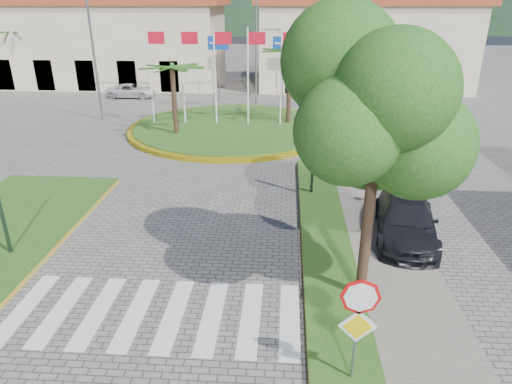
# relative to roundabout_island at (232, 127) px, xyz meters

# --- Properties ---
(sidewalk_right) EXTENTS (4.00, 28.00, 0.15)m
(sidewalk_right) POSITION_rel_roundabout_island_xyz_m (6.00, -20.00, -0.10)
(sidewalk_right) COLOR gray
(sidewalk_right) RESTS_ON ground
(verge_right) EXTENTS (1.60, 28.00, 0.18)m
(verge_right) POSITION_rel_roundabout_island_xyz_m (4.80, -20.00, -0.08)
(verge_right) COLOR #244C15
(verge_right) RESTS_ON ground
(crosswalk) EXTENTS (8.00, 3.00, 0.01)m
(crosswalk) POSITION_rel_roundabout_island_xyz_m (-0.00, -18.00, -0.17)
(crosswalk) COLOR silver
(crosswalk) RESTS_ON ground
(roundabout_island) EXTENTS (12.70, 12.70, 6.00)m
(roundabout_island) POSITION_rel_roundabout_island_xyz_m (0.00, 0.00, 0.00)
(roundabout_island) COLOR yellow
(roundabout_island) RESTS_ON ground
(stop_sign) EXTENTS (0.80, 0.11, 2.65)m
(stop_sign) POSITION_rel_roundabout_island_xyz_m (4.90, -20.04, 1.62)
(stop_sign) COLOR slate
(stop_sign) RESTS_ON ground
(deciduous_tree) EXTENTS (3.60, 3.60, 6.80)m
(deciduous_tree) POSITION_rel_roundabout_island_xyz_m (5.50, -17.00, 5.00)
(deciduous_tree) COLOR black
(deciduous_tree) RESTS_ON ground
(traffic_light_right) EXTENTS (0.15, 0.18, 3.20)m
(traffic_light_right) POSITION_rel_roundabout_island_xyz_m (4.50, -10.00, 1.77)
(traffic_light_right) COLOR black
(traffic_light_right) RESTS_ON ground
(traffic_light_far) EXTENTS (0.18, 0.15, 3.20)m
(traffic_light_far) POSITION_rel_roundabout_island_xyz_m (8.00, 4.00, 1.77)
(traffic_light_far) COLOR black
(traffic_light_far) RESTS_ON ground
(direction_sign_west) EXTENTS (1.60, 0.14, 5.20)m
(direction_sign_west) POSITION_rel_roundabout_island_xyz_m (-2.00, 8.97, 3.36)
(direction_sign_west) COLOR slate
(direction_sign_west) RESTS_ON ground
(direction_sign_east) EXTENTS (1.60, 0.14, 5.20)m
(direction_sign_east) POSITION_rel_roundabout_island_xyz_m (3.00, 8.97, 3.36)
(direction_sign_east) COLOR slate
(direction_sign_east) RESTS_ON ground
(street_lamp_centre) EXTENTS (4.80, 0.16, 8.00)m
(street_lamp_centre) POSITION_rel_roundabout_island_xyz_m (1.00, 8.00, 4.32)
(street_lamp_centre) COLOR slate
(street_lamp_centre) RESTS_ON ground
(street_lamp_west) EXTENTS (4.80, 0.16, 8.00)m
(street_lamp_west) POSITION_rel_roundabout_island_xyz_m (-9.00, 2.00, 4.32)
(street_lamp_west) COLOR slate
(street_lamp_west) RESTS_ON ground
(building_left) EXTENTS (23.32, 9.54, 8.05)m
(building_left) POSITION_rel_roundabout_island_xyz_m (-14.00, 16.00, 3.73)
(building_left) COLOR beige
(building_left) RESTS_ON ground
(building_right) EXTENTS (19.08, 9.54, 8.05)m
(building_right) POSITION_rel_roundabout_island_xyz_m (10.00, 16.00, 3.73)
(building_right) COLOR beige
(building_right) RESTS_ON ground
(white_van) EXTENTS (3.98, 1.88, 1.10)m
(white_van) POSITION_rel_roundabout_island_xyz_m (-9.40, 9.50, 0.38)
(white_van) COLOR silver
(white_van) RESTS_ON ground
(car_dark_a) EXTENTS (3.78, 2.74, 1.20)m
(car_dark_a) POSITION_rel_roundabout_island_xyz_m (-6.53, 13.69, 0.43)
(car_dark_a) COLOR black
(car_dark_a) RESTS_ON ground
(car_dark_b) EXTENTS (3.89, 1.84, 1.23)m
(car_dark_b) POSITION_rel_roundabout_island_xyz_m (10.58, 14.87, 0.44)
(car_dark_b) COLOR black
(car_dark_b) RESTS_ON ground
(car_side_right) EXTENTS (2.62, 4.96, 1.37)m
(car_side_right) POSITION_rel_roundabout_island_xyz_m (7.50, -13.35, 0.51)
(car_side_right) COLOR black
(car_side_right) RESTS_ON ground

